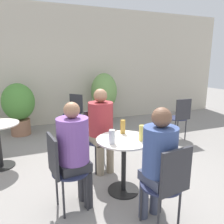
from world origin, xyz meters
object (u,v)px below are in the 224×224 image
object	(u,v)px
bistro_chair_0	(97,134)
seated_person_1	(75,147)
bistro_chair_4	(180,115)
seated_person_2	(159,157)
bistro_chair_2	(168,181)
beer_glass_1	(123,127)
cafe_table_near	(124,153)
bistro_chair_3	(74,110)
beer_glass_0	(142,133)
potted_plant_0	(19,105)
beer_glass_2	(112,137)
seated_person_0	(101,124)
bistro_chair_1	(62,166)
potted_plant_1	(104,95)

from	to	relation	value
bistro_chair_0	seated_person_1	bearing A→B (deg)	-129.02
bistro_chair_4	seated_person_2	world-z (taller)	seated_person_2
bistro_chair_2	seated_person_1	xyz separation A→B (m)	(-0.73, 0.69, 0.19)
bistro_chair_4	beer_glass_1	size ratio (longest dim) A/B	4.96
cafe_table_near	bistro_chair_2	size ratio (longest dim) A/B	0.79
beer_glass_1	bistro_chair_2	bearing A→B (deg)	-88.43
bistro_chair_3	beer_glass_0	bearing A→B (deg)	-36.83
cafe_table_near	bistro_chair_4	world-z (taller)	bistro_chair_4
bistro_chair_3	beer_glass_0	size ratio (longest dim) A/B	4.74
potted_plant_0	bistro_chair_2	bearing A→B (deg)	-69.78
seated_person_2	potted_plant_0	distance (m)	3.75
beer_glass_0	beer_glass_2	distance (m)	0.37
seated_person_1	potted_plant_0	bearing A→B (deg)	4.40
seated_person_2	beer_glass_0	xyz separation A→B (m)	(0.09, 0.50, 0.07)
bistro_chair_3	seated_person_0	world-z (taller)	seated_person_0
beer_glass_0	bistro_chair_4	bearing A→B (deg)	39.61
cafe_table_near	seated_person_1	bearing A→B (deg)	-172.59
bistro_chair_0	bistro_chair_3	xyz separation A→B (m)	(0.02, 1.80, 0.00)
seated_person_1	beer_glass_0	distance (m)	0.80
beer_glass_1	potted_plant_0	distance (m)	2.99
beer_glass_0	beer_glass_1	xyz separation A→B (m)	(-0.10, 0.33, -0.00)
bistro_chair_4	beer_glass_2	size ratio (longest dim) A/B	5.42
bistro_chair_1	beer_glass_2	distance (m)	0.63
bistro_chair_3	potted_plant_0	size ratio (longest dim) A/B	0.76
seated_person_2	potted_plant_1	bearing A→B (deg)	-108.84
cafe_table_near	seated_person_1	world-z (taller)	seated_person_1
beer_glass_0	bistro_chair_0	bearing A→B (deg)	106.79
seated_person_2	bistro_chair_0	bearing A→B (deg)	-90.00
beer_glass_1	seated_person_2	bearing A→B (deg)	-89.47
bistro_chair_0	cafe_table_near	bearing A→B (deg)	-90.00
bistro_chair_4	cafe_table_near	bearing A→B (deg)	35.68
bistro_chair_1	bistro_chair_2	xyz separation A→B (m)	(0.87, -0.67, 0.00)
bistro_chair_2	potted_plant_0	size ratio (longest dim) A/B	0.76
cafe_table_near	bistro_chair_1	size ratio (longest dim) A/B	0.79
beer_glass_0	seated_person_1	bearing A→B (deg)	176.65
seated_person_1	beer_glass_2	bearing A→B (deg)	-98.67
cafe_table_near	seated_person_2	xyz separation A→B (m)	(0.08, -0.63, 0.21)
beer_glass_0	bistro_chair_3	bearing A→B (deg)	95.25
bistro_chair_0	potted_plant_0	size ratio (longest dim) A/B	0.76
bistro_chair_4	beer_glass_1	world-z (taller)	bistro_chair_4
bistro_chair_2	bistro_chair_3	xyz separation A→B (m)	(-0.18, 3.35, 0.00)
seated_person_2	seated_person_0	bearing A→B (deg)	-90.00
bistro_chair_3	potted_plant_0	distance (m)	1.22
seated_person_0	seated_person_2	distance (m)	1.26
bistro_chair_4	beer_glass_1	distance (m)	2.11
bistro_chair_4	potted_plant_0	world-z (taller)	potted_plant_0
beer_glass_1	beer_glass_2	size ratio (longest dim) A/B	1.09
seated_person_0	beer_glass_1	distance (m)	0.46
cafe_table_near	bistro_chair_3	xyz separation A→B (m)	(-0.08, 2.58, 0.02)
cafe_table_near	seated_person_0	bearing A→B (deg)	97.41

